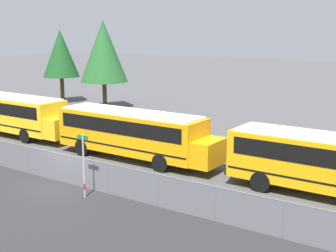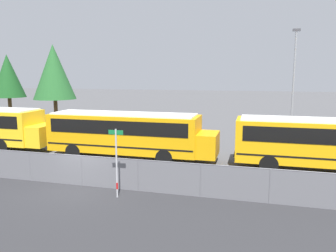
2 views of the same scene
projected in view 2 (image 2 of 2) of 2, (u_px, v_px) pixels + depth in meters
ground_plane at (83, 186)px, 16.71m from camera, size 200.00×200.00×0.00m
fence at (82, 170)px, 16.58m from camera, size 73.05×0.07×1.59m
school_bus_2 at (127, 132)px, 21.76m from camera, size 11.41×2.62×3.08m
school_bus_3 at (331, 141)px, 18.71m from camera, size 11.41×2.62×3.08m
street_sign at (117, 162)px, 14.86m from camera, size 0.70×0.09×3.20m
light_pole at (294, 81)px, 27.39m from camera, size 0.60×0.24×9.31m
tree_0 at (8, 76)px, 39.78m from camera, size 3.98×3.98×8.00m
tree_2 at (54, 72)px, 37.49m from camera, size 4.79×4.79×8.99m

